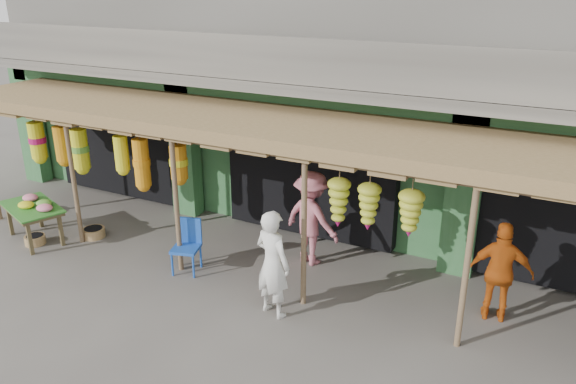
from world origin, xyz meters
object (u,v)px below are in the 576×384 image
at_px(person_shopper, 312,218).
at_px(flower_table, 33,208).
at_px(person_front, 273,264).
at_px(blue_chair, 187,242).
at_px(person_vendor, 501,272).

bearing_deg(person_shopper, flower_table, 32.60).
bearing_deg(flower_table, person_front, 19.52).
bearing_deg(blue_chair, person_front, -31.53).
bearing_deg(person_front, blue_chair, 0.38).
relative_size(person_vendor, person_shopper, 0.91).
xyz_separation_m(person_front, person_shopper, (-0.20, 1.84, 0.01)).
bearing_deg(person_vendor, person_shopper, -15.74).
distance_m(flower_table, person_shopper, 5.64).
distance_m(flower_table, person_front, 5.57).
bearing_deg(person_shopper, person_vendor, -171.44).
height_order(flower_table, person_shopper, person_shopper).
relative_size(flower_table, person_vendor, 1.01).
height_order(blue_chair, person_front, person_front).
bearing_deg(flower_table, person_shopper, 38.57).
bearing_deg(flower_table, person_vendor, 29.58).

